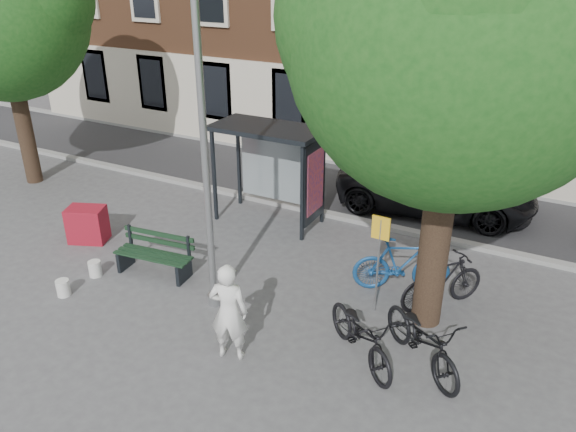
% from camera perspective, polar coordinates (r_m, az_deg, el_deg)
% --- Properties ---
extents(ground, '(90.00, 90.00, 0.00)m').
position_cam_1_polar(ground, '(11.85, -7.46, -8.82)').
color(ground, '#4C4C4F').
rests_on(ground, ground).
extents(road, '(40.00, 4.00, 0.01)m').
position_cam_1_polar(road, '(17.31, 5.90, 2.71)').
color(road, '#28282B').
rests_on(road, ground).
extents(curb_near, '(40.00, 0.25, 0.12)m').
position_cam_1_polar(curb_near, '(15.60, 3.07, 0.43)').
color(curb_near, gray).
rests_on(curb_near, ground).
extents(curb_far, '(40.00, 0.25, 0.12)m').
position_cam_1_polar(curb_far, '(19.03, 8.24, 4.88)').
color(curb_far, gray).
rests_on(curb_far, ground).
extents(lamppost, '(0.28, 0.35, 6.11)m').
position_cam_1_polar(lamppost, '(10.56, -8.29, 3.81)').
color(lamppost, '#9EA0A3').
rests_on(lamppost, ground).
extents(tree_right, '(5.76, 5.60, 8.20)m').
position_cam_1_polar(tree_right, '(9.50, 17.24, 18.27)').
color(tree_right, black).
rests_on(tree_right, ground).
extents(bus_shelter, '(2.85, 1.45, 2.62)m').
position_cam_1_polar(bus_shelter, '(14.42, -0.49, 6.31)').
color(bus_shelter, '#1E2328').
rests_on(bus_shelter, ground).
extents(painter, '(0.78, 0.63, 1.87)m').
position_cam_1_polar(painter, '(9.93, -6.05, -9.67)').
color(painter, white).
rests_on(painter, ground).
extents(bench, '(1.85, 0.79, 0.92)m').
position_cam_1_polar(bench, '(12.94, -13.37, -3.99)').
color(bench, '#1E2328').
rests_on(bench, ground).
extents(bike_a, '(2.09, 1.91, 1.11)m').
position_cam_1_polar(bike_a, '(10.09, 7.44, -11.78)').
color(bike_a, black).
rests_on(bike_a, ground).
extents(bike_b, '(2.12, 1.44, 1.24)m').
position_cam_1_polar(bike_b, '(12.13, 11.49, -4.80)').
color(bike_b, '#184A89').
rests_on(bike_b, ground).
extents(bike_c, '(2.15, 2.01, 1.15)m').
position_cam_1_polar(bike_c, '(10.13, 13.51, -12.03)').
color(bike_c, black).
rests_on(bike_c, ground).
extents(bike_d, '(1.66, 1.86, 1.17)m').
position_cam_1_polar(bike_d, '(11.79, 15.44, -6.43)').
color(bike_d, black).
rests_on(bike_d, ground).
extents(car_dark, '(5.60, 3.06, 1.49)m').
position_cam_1_polar(car_dark, '(16.11, 14.82, 3.07)').
color(car_dark, black).
rests_on(car_dark, ground).
extents(red_stand, '(1.06, 0.90, 0.90)m').
position_cam_1_polar(red_stand, '(14.84, -19.71, -0.81)').
color(red_stand, maroon).
rests_on(red_stand, ground).
extents(bucket_a, '(0.30, 0.30, 0.36)m').
position_cam_1_polar(bucket_a, '(12.83, -21.88, -6.79)').
color(bucket_a, silver).
rests_on(bucket_a, ground).
extents(bucket_b, '(0.28, 0.28, 0.36)m').
position_cam_1_polar(bucket_b, '(13.32, -19.02, -5.08)').
color(bucket_b, silver).
rests_on(bucket_b, ground).
extents(bucket_c, '(0.36, 0.36, 0.36)m').
position_cam_1_polar(bucket_c, '(14.78, -19.00, -1.98)').
color(bucket_c, white).
rests_on(bucket_c, ground).
extents(notice_sign, '(0.36, 0.05, 2.10)m').
position_cam_1_polar(notice_sign, '(10.89, 9.30, -2.64)').
color(notice_sign, '#9EA0A3').
rests_on(notice_sign, ground).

